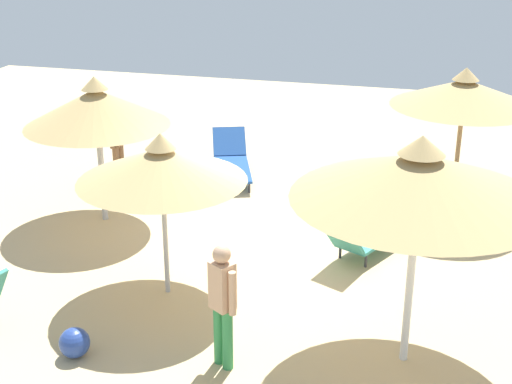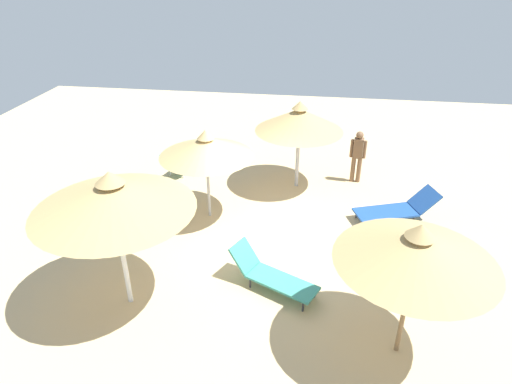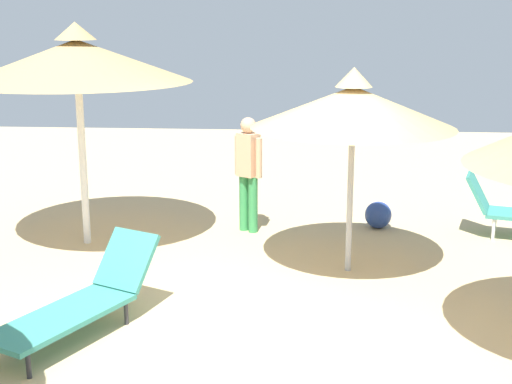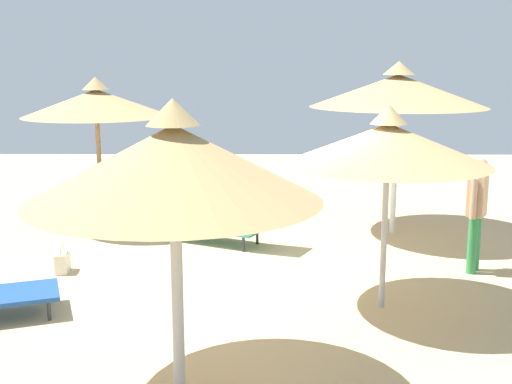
% 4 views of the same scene
% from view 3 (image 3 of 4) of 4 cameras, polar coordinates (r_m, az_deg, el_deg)
% --- Properties ---
extents(ground, '(24.00, 24.00, 0.10)m').
position_cam_3_polar(ground, '(7.30, 1.64, -10.24)').
color(ground, tan).
extents(parasol_umbrella_far_left, '(2.90, 2.90, 2.86)m').
position_cam_3_polar(parasol_umbrella_far_left, '(9.33, -14.13, 10.14)').
color(parasol_umbrella_far_left, white).
rests_on(parasol_umbrella_far_left, ground).
extents(parasol_umbrella_back, '(2.32, 2.32, 2.38)m').
position_cam_3_polar(parasol_umbrella_back, '(8.12, 7.77, 6.77)').
color(parasol_umbrella_back, '#B2B2B7').
rests_on(parasol_umbrella_back, ground).
extents(lounge_chair_near_right, '(1.33, 1.94, 0.79)m').
position_cam_3_polar(lounge_chair_near_right, '(7.00, -13.78, -8.36)').
color(lounge_chair_near_right, teal).
rests_on(lounge_chair_near_right, ground).
extents(person_standing_edge, '(0.39, 0.33, 1.60)m').
position_cam_3_polar(person_standing_edge, '(9.79, -0.62, 1.94)').
color(person_standing_edge, '#338C4C').
rests_on(person_standing_edge, ground).
extents(beach_ball, '(0.38, 0.38, 0.38)m').
position_cam_3_polar(beach_ball, '(10.26, 9.75, -1.81)').
color(beach_ball, navy).
rests_on(beach_ball, ground).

